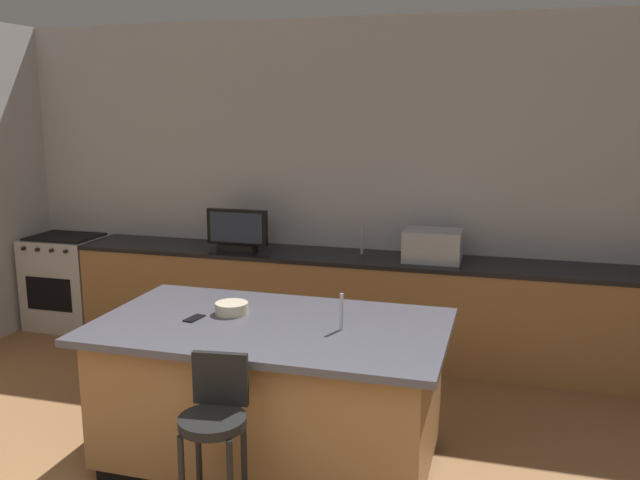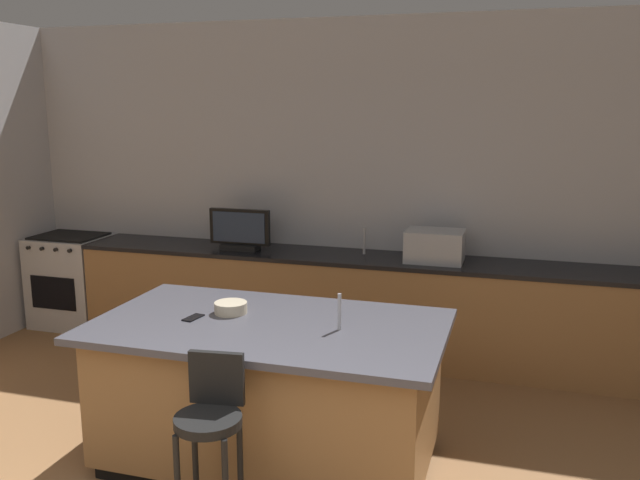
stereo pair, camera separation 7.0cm
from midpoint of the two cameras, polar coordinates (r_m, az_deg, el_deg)
wall_back at (r=6.14m, az=5.51°, el=4.54°), size 7.52×0.12×2.97m
counter_back at (r=6.00m, az=4.20°, el=-5.66°), size 5.37×0.62×0.91m
kitchen_island at (r=4.28m, az=-3.79°, el=-12.74°), size 2.13×1.23×0.92m
range_oven at (r=7.27m, az=-20.00°, el=-3.22°), size 0.71×0.63×0.93m
microwave at (r=5.76m, az=10.06°, el=-0.50°), size 0.48×0.36×0.27m
tv_monitor at (r=6.16m, az=-6.50°, el=0.75°), size 0.57×0.16×0.37m
sink_faucet_back at (r=5.96m, az=4.11°, el=-0.07°), size 0.02×0.02×0.24m
sink_faucet_island at (r=3.95m, az=2.17°, el=-6.10°), size 0.02×0.02×0.22m
bar_stool_center at (r=3.55m, az=-8.67°, el=-15.97°), size 0.34×0.35×0.99m
fruit_bowl at (r=4.31m, az=-7.11°, el=-5.71°), size 0.21×0.21×0.07m
cell_phone at (r=4.25m, az=-10.23°, el=-6.50°), size 0.09×0.16×0.01m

